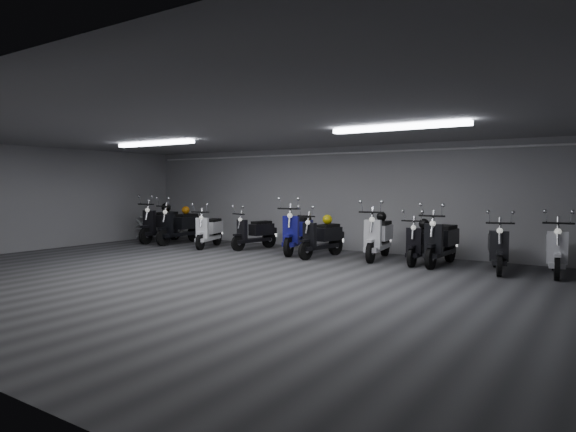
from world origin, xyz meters
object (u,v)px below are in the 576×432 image
Objects in this scene: scooter_0 at (160,218)px; scooter_2 at (209,225)px; scooter_5 at (321,231)px; helmet_4 at (166,207)px; helmet_0 at (424,224)px; scooter_6 at (378,229)px; helmet_1 at (186,210)px; scooter_1 at (179,220)px; bicycle at (152,220)px; scooter_10 at (557,242)px; helmet_2 at (381,217)px; scooter_8 at (441,234)px; scooter_4 at (298,225)px; scooter_9 at (498,240)px; helmet_3 at (327,219)px; scooter_3 at (254,227)px; scooter_7 at (420,236)px.

scooter_2 is (2.20, -0.20, -0.10)m from scooter_0.
helmet_4 is (-5.83, 0.39, 0.42)m from scooter_5.
scooter_6 is at bearing -173.07° from helmet_0.
scooter_1 is at bearing -90.22° from helmet_1.
bicycle is at bearing 171.71° from helmet_4.
helmet_4 is at bearing -178.55° from helmet_0.
scooter_10 is 6.12× the size of helmet_4.
bicycle is at bearing -178.34° from helmet_2.
scooter_2 is 0.88× the size of bicycle.
scooter_6 is at bearing 1.09° from helmet_1.
scooter_8 is 7.74m from helmet_1.
scooter_8 reaches higher than scooter_2.
scooter_5 is at bearing -169.55° from scooter_8.
bicycle is at bearing 150.62° from scooter_2.
scooter_6 is (2.15, 0.19, -0.02)m from scooter_4.
scooter_8 is at bearing 174.24° from scooter_10.
scooter_5 is at bearing 169.42° from scooter_9.
bicycle is 8.22× the size of helmet_2.
scooter_2 is 8.64m from scooter_10.
scooter_6 is at bearing -81.88° from helmet_2.
scooter_9 reaches higher than helmet_2.
scooter_0 is 8.22× the size of helmet_1.
scooter_8 is at bearing 0.05° from helmet_4.
helmet_0 is at bearing 8.84° from helmet_3.
scooter_3 is at bearing 174.41° from scooter_6.
scooter_4 is 5.76m from bicycle.
scooter_0 is 8.15m from scooter_7.
scooter_1 is at bearing 175.42° from scooter_6.
helmet_1 is at bearing 173.31° from scooter_10.
scooter_4 reaches higher than scooter_6.
scooter_9 is 7.28× the size of helmet_2.
scooter_6 is at bearing -8.29° from scooter_4.
scooter_2 reaches higher than helmet_3.
helmet_3 is at bearing 10.46° from scooter_3.
scooter_8 is at bearing 3.31° from helmet_3.
scooter_2 reaches higher than scooter_3.
helmet_4 is (-10.86, -0.07, 0.40)m from scooter_10.
bicycle is 8.97m from helmet_0.
scooter_0 reaches higher than scooter_2.
helmet_4 reaches higher than helmet_2.
scooter_2 is at bearing -176.27° from scooter_7.
helmet_3 is at bearing -157.82° from helmet_2.
scooter_0 is at bearing -136.70° from bicycle.
scooter_10 reaches higher than scooter_9.
scooter_1 is 1.16× the size of scooter_3.
helmet_1 reaches higher than helmet_0.
scooter_9 is at bearing 1.29° from scooter_1.
helmet_0 is (-1.65, 0.35, 0.25)m from scooter_9.
scooter_0 is 9.79m from scooter_9.
scooter_9 is (9.79, 0.13, -0.10)m from scooter_0.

